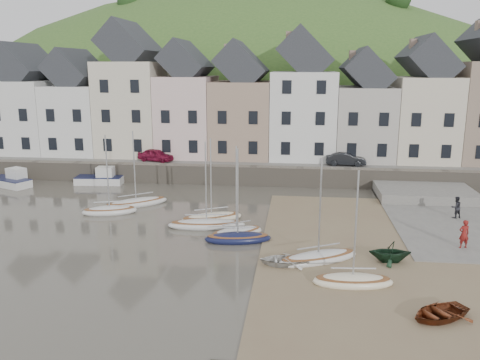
# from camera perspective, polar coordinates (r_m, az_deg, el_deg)

# --- Properties ---
(ground) EXTENTS (160.00, 160.00, 0.00)m
(ground) POSITION_cam_1_polar(r_m,az_deg,el_deg) (31.12, -1.32, -7.88)
(ground) COLOR #4C473B
(ground) RESTS_ON ground
(quay_land) EXTENTS (90.00, 30.00, 1.50)m
(quay_land) POSITION_cam_1_polar(r_m,az_deg,el_deg) (61.79, 2.86, 3.36)
(quay_land) COLOR #395E25
(quay_land) RESTS_ON ground
(quay_street) EXTENTS (70.00, 7.00, 0.10)m
(quay_street) POSITION_cam_1_polar(r_m,az_deg,el_deg) (50.36, 1.95, 2.08)
(quay_street) COLOR slate
(quay_street) RESTS_ON quay_land
(seawall) EXTENTS (70.00, 1.20, 1.80)m
(seawall) POSITION_cam_1_polar(r_m,az_deg,el_deg) (47.08, 1.58, 0.50)
(seawall) COLOR slate
(seawall) RESTS_ON ground
(beach) EXTENTS (18.00, 26.00, 0.06)m
(beach) POSITION_cam_1_polar(r_m,az_deg,el_deg) (31.58, 19.07, -8.24)
(beach) COLOR #7D654C
(beach) RESTS_ON ground
(slipway) EXTENTS (8.00, 18.00, 0.12)m
(slipway) POSITION_cam_1_polar(r_m,az_deg,el_deg) (39.90, 22.34, -4.05)
(slipway) COLOR slate
(slipway) RESTS_ON ground
(hillside) EXTENTS (134.40, 84.00, 84.00)m
(hillside) POSITION_cam_1_polar(r_m,az_deg,el_deg) (93.86, 0.87, -5.04)
(hillside) COLOR #395E25
(hillside) RESTS_ON ground
(townhouse_terrace) EXTENTS (61.05, 8.00, 13.93)m
(townhouse_terrace) POSITION_cam_1_polar(r_m,az_deg,el_deg) (52.96, 4.25, 8.90)
(townhouse_terrace) COLOR silver
(townhouse_terrace) RESTS_ON quay_land
(sailboat_0) EXTENTS (5.15, 4.44, 6.32)m
(sailboat_0) POSITION_cam_1_polar(r_m,az_deg,el_deg) (41.05, -11.89, -2.57)
(sailboat_0) COLOR silver
(sailboat_0) RESTS_ON ground
(sailboat_1) EXTENTS (4.41, 2.72, 6.32)m
(sailboat_1) POSITION_cam_1_polar(r_m,az_deg,el_deg) (39.37, -14.79, -3.39)
(sailboat_1) COLOR silver
(sailboat_1) RESTS_ON ground
(sailboat_2) EXTENTS (4.85, 3.50, 6.32)m
(sailboat_2) POSITION_cam_1_polar(r_m,az_deg,el_deg) (36.36, -3.31, -4.34)
(sailboat_2) COLOR beige
(sailboat_2) RESTS_ON ground
(sailboat_3) EXTENTS (3.99, 3.43, 6.32)m
(sailboat_3) POSITION_cam_1_polar(r_m,az_deg,el_deg) (33.11, -0.41, -6.07)
(sailboat_3) COLOR silver
(sailboat_3) RESTS_ON ground
(sailboat_4) EXTENTS (5.59, 2.25, 6.32)m
(sailboat_4) POSITION_cam_1_polar(r_m,az_deg,el_deg) (34.92, -3.88, -5.10)
(sailboat_4) COLOR silver
(sailboat_4) RESTS_ON ground
(sailboat_5) EXTENTS (4.53, 2.28, 6.32)m
(sailboat_5) POSITION_cam_1_polar(r_m,az_deg,el_deg) (32.18, -0.25, -6.65)
(sailboat_5) COLOR #12173B
(sailboat_5) RESTS_ON ground
(sailboat_6) EXTENTS (5.21, 3.72, 6.32)m
(sailboat_6) POSITION_cam_1_polar(r_m,az_deg,el_deg) (29.36, 9.00, -8.81)
(sailboat_6) COLOR silver
(sailboat_6) RESTS_ON ground
(sailboat_7) EXTENTS (4.28, 1.86, 6.32)m
(sailboat_7) POSITION_cam_1_polar(r_m,az_deg,el_deg) (26.73, 12.87, -11.23)
(sailboat_7) COLOR beige
(sailboat_7) RESTS_ON ground
(motorboat_0) EXTENTS (4.92, 3.45, 1.70)m
(motorboat_0) POSITION_cam_1_polar(r_m,az_deg,el_deg) (51.48, -24.89, 0.01)
(motorboat_0) COLOR silver
(motorboat_0) RESTS_ON ground
(motorboat_2) EXTENTS (4.59, 2.12, 1.70)m
(motorboat_2) POSITION_cam_1_polar(r_m,az_deg,el_deg) (49.34, -15.73, 0.22)
(motorboat_2) COLOR silver
(motorboat_2) RESTS_ON ground
(rowboat_white) EXTENTS (2.98, 2.27, 0.58)m
(rowboat_white) POSITION_cam_1_polar(r_m,az_deg,el_deg) (28.54, 5.07, -9.15)
(rowboat_white) COLOR silver
(rowboat_white) RESTS_ON beach
(rowboat_green) EXTENTS (2.47, 2.16, 1.25)m
(rowboat_green) POSITION_cam_1_polar(r_m,az_deg,el_deg) (29.98, 16.90, -7.89)
(rowboat_green) COLOR black
(rowboat_green) RESTS_ON beach
(rowboat_red) EXTENTS (3.57, 3.30, 0.60)m
(rowboat_red) POSITION_cam_1_polar(r_m,az_deg,el_deg) (24.50, 21.94, -13.98)
(rowboat_red) COLOR brown
(rowboat_red) RESTS_ON beach
(person_red) EXTENTS (0.73, 0.56, 1.80)m
(person_red) POSITION_cam_1_polar(r_m,az_deg,el_deg) (33.52, 24.41, -5.69)
(person_red) COLOR maroon
(person_red) RESTS_ON slipway
(person_dark) EXTENTS (0.95, 0.85, 1.62)m
(person_dark) POSITION_cam_1_polar(r_m,az_deg,el_deg) (39.81, 23.64, -2.90)
(person_dark) COLOR #222228
(person_dark) RESTS_ON slipway
(car_left) EXTENTS (4.02, 2.56, 1.27)m
(car_left) POSITION_cam_1_polar(r_m,az_deg,el_deg) (51.15, -9.68, 2.86)
(car_left) COLOR maroon
(car_left) RESTS_ON quay_street
(car_right) EXTENTS (3.87, 1.44, 1.26)m
(car_right) POSITION_cam_1_polar(r_m,az_deg,el_deg) (49.30, 12.11, 2.37)
(car_right) COLOR black
(car_right) RESTS_ON quay_street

